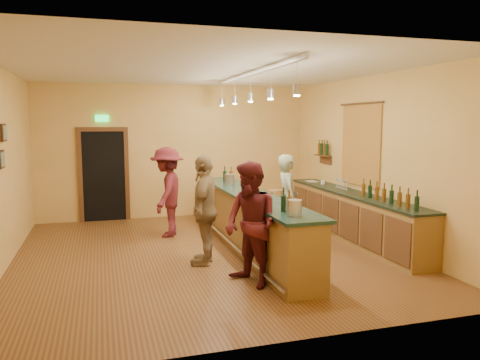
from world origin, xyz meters
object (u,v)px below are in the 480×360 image
object	(u,v)px
back_counter	(353,215)
customer_b	(205,210)
tasting_bar	(250,218)
customer_a	(251,224)
bar_stool	(275,196)
bartender	(287,199)
customer_c	(167,192)

from	to	relation	value
back_counter	customer_b	distance (m)	3.24
tasting_bar	customer_a	world-z (taller)	customer_a
tasting_bar	bar_stool	bearing A→B (deg)	58.97
tasting_bar	bartender	bearing A→B (deg)	20.60
bartender	bar_stool	world-z (taller)	bartender
back_counter	customer_b	size ratio (longest dim) A/B	2.53
bar_stool	customer_c	bearing A→B (deg)	-165.60
tasting_bar	bar_stool	size ratio (longest dim) A/B	6.80
bar_stool	customer_a	bearing A→B (deg)	-115.51
customer_a	customer_c	world-z (taller)	customer_c
bartender	customer_b	size ratio (longest dim) A/B	0.95
customer_c	bar_stool	size ratio (longest dim) A/B	2.43
back_counter	customer_c	world-z (taller)	customer_c
back_counter	customer_b	world-z (taller)	customer_b
back_counter	tasting_bar	bearing A→B (deg)	-175.26
tasting_bar	bartender	distance (m)	0.94
tasting_bar	customer_b	distance (m)	1.12
customer_c	customer_a	bearing A→B (deg)	33.23
bartender	bar_stool	size ratio (longest dim) A/B	2.28
customer_a	customer_b	xyz separation A→B (m)	(-0.40, 1.20, 0.01)
customer_a	customer_c	bearing A→B (deg)	170.55
tasting_bar	customer_b	world-z (taller)	customer_b
customer_c	bar_stool	bearing A→B (deg)	125.14
customer_a	customer_c	size ratio (longest dim) A/B	0.97
bartender	customer_a	world-z (taller)	customer_a
back_counter	bartender	bearing A→B (deg)	174.15
customer_b	bartender	bearing A→B (deg)	138.28
customer_b	bar_stool	size ratio (longest dim) A/B	2.40
customer_a	customer_c	distance (m)	3.34
back_counter	customer_b	xyz separation A→B (m)	(-3.14, -0.70, 0.41)
back_counter	customer_b	bearing A→B (deg)	-167.36
customer_a	customer_b	distance (m)	1.27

